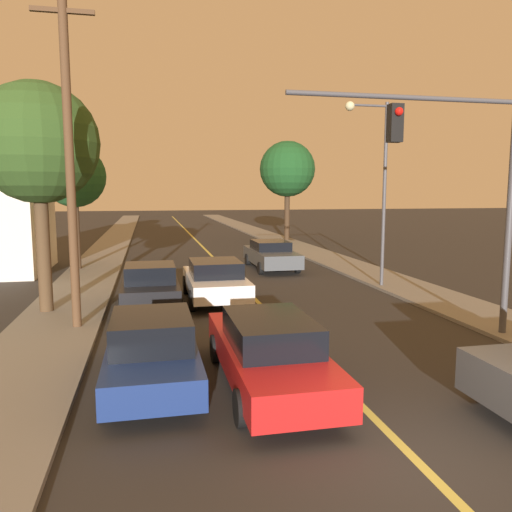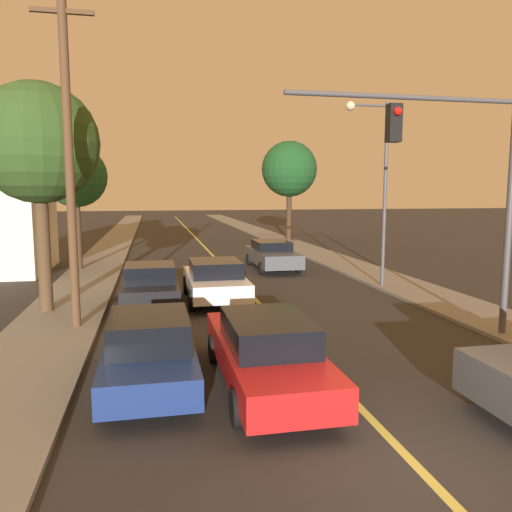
{
  "view_description": "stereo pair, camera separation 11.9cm",
  "coord_description": "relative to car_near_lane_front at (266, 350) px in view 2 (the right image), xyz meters",
  "views": [
    {
      "loc": [
        -3.67,
        -6.01,
        3.84
      ],
      "look_at": [
        0.0,
        11.02,
        1.6
      ],
      "focal_mm": 35.0,
      "sensor_mm": 36.0,
      "label": 1
    },
    {
      "loc": [
        -3.55,
        -6.04,
        3.84
      ],
      "look_at": [
        0.0,
        11.02,
        1.6
      ],
      "focal_mm": 35.0,
      "sensor_mm": 36.0,
      "label": 2
    }
  ],
  "objects": [
    {
      "name": "car_near_lane_second",
      "position": [
        0.0,
        8.04,
        0.02
      ],
      "size": [
        2.05,
        4.64,
        1.47
      ],
      "color": "white",
      "rests_on": "ground"
    },
    {
      "name": "car_outer_lane_front",
      "position": [
        -2.24,
        0.52,
        0.01
      ],
      "size": [
        1.85,
        4.45,
        1.48
      ],
      "color": "navy",
      "rests_on": "ground"
    },
    {
      "name": "tree_left_near",
      "position": [
        -5.67,
        16.17,
        3.82
      ],
      "size": [
        2.97,
        2.97,
        5.96
      ],
      "color": "#3D2B1C",
      "rests_on": "ground"
    },
    {
      "name": "car_far_oncoming",
      "position": [
        3.72,
        14.86,
        -0.01
      ],
      "size": [
        2.01,
        5.02,
        1.41
      ],
      "rotation": [
        0.0,
        0.0,
        3.14
      ],
      "color": "#474C51",
      "rests_on": "ground"
    },
    {
      "name": "sidewalk_right",
      "position": [
        7.78,
        32.77,
        -0.68
      ],
      "size": [
        2.5,
        80.0,
        0.12
      ],
      "color": "gray",
      "rests_on": "ground"
    },
    {
      "name": "car_outer_lane_second",
      "position": [
        -2.24,
        7.41,
        0.0
      ],
      "size": [
        1.94,
        4.03,
        1.49
      ],
      "color": "black",
      "rests_on": "ground"
    },
    {
      "name": "utility_pole_left",
      "position": [
        -4.27,
        5.07,
        4.03
      ],
      "size": [
        1.6,
        0.24,
        8.97
      ],
      "color": "#513823",
      "rests_on": "ground"
    },
    {
      "name": "tree_left_far",
      "position": [
        -5.47,
        7.2,
        4.53
      ],
      "size": [
        3.66,
        3.66,
        7.03
      ],
      "color": "#4C3823",
      "rests_on": "ground"
    },
    {
      "name": "traffic_signal_mast",
      "position": [
        5.45,
        2.04,
        3.68
      ],
      "size": [
        6.14,
        0.42,
        6.22
      ],
      "color": "#47474C",
      "rests_on": "ground"
    },
    {
      "name": "streetlamp_right",
      "position": [
        6.47,
        9.05,
        3.96
      ],
      "size": [
        1.78,
        0.36,
        7.16
      ],
      "color": "#47474C",
      "rests_on": "ground"
    },
    {
      "name": "road_surface",
      "position": [
        1.43,
        32.77,
        -0.74
      ],
      "size": [
        10.2,
        80.0,
        0.01
      ],
      "color": "#2D2B28",
      "rests_on": "ground"
    },
    {
      "name": "ground_plane",
      "position": [
        1.43,
        -3.23,
        -0.74
      ],
      "size": [
        200.0,
        200.0,
        0.0
      ],
      "primitive_type": "plane",
      "color": "#2D2B28"
    },
    {
      "name": "sidewalk_left",
      "position": [
        -4.92,
        32.77,
        -0.68
      ],
      "size": [
        2.5,
        80.0,
        0.12
      ],
      "color": "gray",
      "rests_on": "ground"
    },
    {
      "name": "car_near_lane_front",
      "position": [
        0.0,
        0.0,
        0.0
      ],
      "size": [
        1.87,
        5.17,
        1.45
      ],
      "color": "red",
      "rests_on": "ground"
    },
    {
      "name": "tree_right_near",
      "position": [
        8.35,
        28.39,
        4.83
      ],
      "size": [
        4.27,
        4.27,
        7.62
      ],
      "color": "#3D2B1C",
      "rests_on": "ground"
    }
  ]
}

